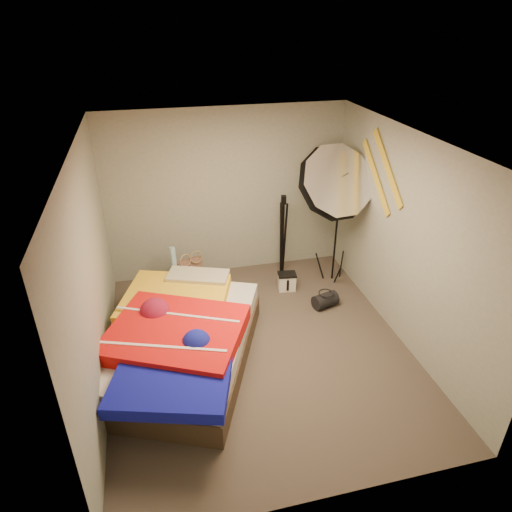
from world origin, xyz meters
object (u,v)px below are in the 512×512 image
object	(u,v)px
tote_bag	(190,271)
duffel_bag	(325,300)
photo_umbrella	(334,183)
camera_tripod	(283,231)
camera_case	(287,282)
bed	(178,341)
wrapping_roll	(175,271)

from	to	relation	value
tote_bag	duffel_bag	size ratio (longest dim) A/B	1.16
duffel_bag	photo_umbrella	size ratio (longest dim) A/B	0.15
duffel_bag	photo_umbrella	bearing A→B (deg)	51.81
duffel_bag	camera_tripod	bearing A→B (deg)	92.81
camera_case	camera_tripod	world-z (taller)	camera_tripod
bed	duffel_bag	bearing A→B (deg)	18.10
bed	photo_umbrella	world-z (taller)	photo_umbrella
photo_umbrella	camera_tripod	xyz separation A→B (m)	(-0.55, 0.44, -0.84)
wrapping_roll	photo_umbrella	bearing A→B (deg)	-8.85
tote_bag	camera_case	size ratio (longest dim) A/B	1.59
camera_case	photo_umbrella	size ratio (longest dim) A/B	0.11
duffel_bag	wrapping_roll	bearing A→B (deg)	139.71
tote_bag	duffel_bag	xyz separation A→B (m)	(1.73, -1.07, -0.09)
wrapping_roll	bed	size ratio (longest dim) A/B	0.26
wrapping_roll	camera_tripod	distance (m)	1.67
wrapping_roll	camera_tripod	xyz separation A→B (m)	(1.62, 0.10, 0.39)
camera_case	duffel_bag	world-z (taller)	camera_case
camera_tripod	camera_case	bearing A→B (deg)	-96.31
tote_bag	camera_tripod	xyz separation A→B (m)	(1.39, -0.09, 0.55)
wrapping_roll	camera_case	size ratio (longest dim) A/B	2.87
wrapping_roll	bed	xyz separation A→B (m)	(-0.10, -1.55, -0.02)
photo_umbrella	camera_tripod	world-z (taller)	photo_umbrella
photo_umbrella	camera_tripod	distance (m)	1.10
wrapping_roll	photo_umbrella	world-z (taller)	photo_umbrella
wrapping_roll	photo_umbrella	xyz separation A→B (m)	(2.17, -0.34, 1.24)
camera_case	photo_umbrella	bearing A→B (deg)	6.37
wrapping_roll	camera_case	world-z (taller)	wrapping_roll
photo_umbrella	duffel_bag	bearing A→B (deg)	-111.94
tote_bag	photo_umbrella	size ratio (longest dim) A/B	0.18
duffel_bag	bed	world-z (taller)	bed
camera_case	photo_umbrella	distance (m)	1.58
duffel_bag	tote_bag	bearing A→B (deg)	132.13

